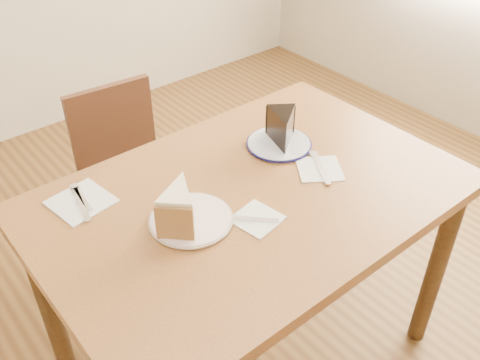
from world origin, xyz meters
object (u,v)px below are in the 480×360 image
table (251,218)px  chair_far (132,180)px  plate_navy (279,144)px  chocolate_cake (283,131)px  plate_cream (191,220)px  carrot_cake (180,206)px

table → chair_far: 0.68m
plate_navy → chocolate_cake: chocolate_cake is taller
plate_cream → plate_navy: size_ratio=1.07×
chair_far → plate_navy: chair_far is taller
carrot_cake → plate_navy: bearing=58.7°
plate_navy → chocolate_cake: size_ratio=1.55×
table → carrot_cake: (-0.23, 0.01, 0.16)m
table → chair_far: bearing=94.3°
plate_navy → carrot_cake: 0.47m
chocolate_cake → carrot_cake: bearing=48.0°
carrot_cake → chair_far: bearing=119.1°
table → plate_cream: bearing=179.3°
chair_far → carrot_cake: bearing=79.2°
table → plate_cream: size_ratio=5.66×
chocolate_cake → table: bearing=62.2°
chair_far → table: bearing=99.3°
carrot_cake → chocolate_cake: bearing=57.3°
table → chair_far: chair_far is taller
table → chair_far: size_ratio=1.52×
chair_far → plate_cream: chair_far is taller
plate_navy → carrot_cake: size_ratio=1.53×
chair_far → plate_navy: size_ratio=3.99×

